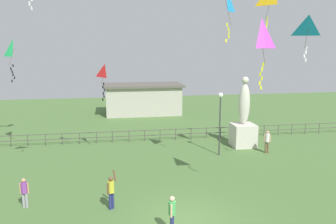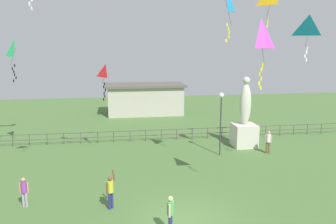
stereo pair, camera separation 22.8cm
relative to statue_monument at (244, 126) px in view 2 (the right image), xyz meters
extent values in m
plane|color=#4C7038|center=(-7.04, -11.21, -1.68)|extent=(80.00, 80.00, 0.00)
cube|color=beige|center=(0.00, 0.00, -0.78)|extent=(1.79, 1.79, 1.81)
ellipsoid|color=beige|center=(0.00, 0.00, 1.75)|extent=(0.90, 0.76, 3.24)
sphere|color=beige|center=(0.00, 0.00, 3.62)|extent=(0.56, 0.56, 0.56)
cylinder|color=#38383D|center=(-2.58, -1.92, 0.47)|extent=(0.10, 0.10, 4.31)
sphere|color=white|center=(-2.58, -1.92, 2.78)|extent=(0.36, 0.36, 0.36)
cylinder|color=navy|center=(-7.91, -12.10, -1.26)|extent=(0.15, 0.15, 0.86)
cylinder|color=#4CB259|center=(-7.94, -12.18, -0.53)|extent=(0.31, 0.31, 0.60)
sphere|color=beige|center=(-7.94, -12.18, -0.11)|extent=(0.23, 0.23, 0.23)
cylinder|color=beige|center=(-8.01, -12.38, -0.56)|extent=(0.09, 0.09, 0.57)
cylinder|color=beige|center=(-7.87, -11.98, -0.56)|extent=(0.09, 0.09, 0.57)
cylinder|color=#99999E|center=(-14.82, -8.60, -1.29)|extent=(0.13, 0.13, 0.78)
cylinder|color=#99999E|center=(-14.67, -8.62, -1.29)|extent=(0.13, 0.13, 0.78)
cylinder|color=purple|center=(-14.75, -8.61, -0.62)|extent=(0.29, 0.29, 0.55)
sphere|color=tan|center=(-14.75, -8.61, -0.24)|extent=(0.21, 0.21, 0.21)
cylinder|color=tan|center=(-14.94, -8.58, -0.66)|extent=(0.09, 0.09, 0.52)
cylinder|color=tan|center=(-14.56, -8.63, -0.66)|extent=(0.09, 0.09, 0.52)
cylinder|color=brown|center=(1.02, -2.04, -1.24)|extent=(0.15, 0.15, 0.88)
cylinder|color=brown|center=(1.17, -2.11, -1.24)|extent=(0.15, 0.15, 0.88)
cylinder|color=white|center=(1.10, -2.07, -0.49)|extent=(0.32, 0.32, 0.62)
sphere|color=tan|center=(1.10, -2.07, -0.07)|extent=(0.24, 0.24, 0.24)
cylinder|color=tan|center=(0.90, -1.99, -0.53)|extent=(0.10, 0.10, 0.59)
cylinder|color=tan|center=(1.29, -2.16, -0.53)|extent=(0.10, 0.10, 0.59)
cylinder|color=navy|center=(-10.43, -9.39, -1.26)|extent=(0.15, 0.15, 0.85)
cylinder|color=navy|center=(-10.56, -9.50, -1.26)|extent=(0.15, 0.15, 0.85)
cylinder|color=gold|center=(-10.50, -9.45, -0.53)|extent=(0.31, 0.31, 0.60)
sphere|color=brown|center=(-10.50, -9.45, -0.11)|extent=(0.23, 0.23, 0.23)
cylinder|color=brown|center=(-10.31, -9.35, 0.01)|extent=(0.22, 0.23, 0.58)
cylinder|color=brown|center=(-10.65, -9.58, -0.57)|extent=(0.09, 0.09, 0.57)
pyramid|color=red|center=(-10.70, -0.83, 4.54)|extent=(0.87, 1.17, 0.93)
cylinder|color=#4C381E|center=(-10.85, -0.91, 4.07)|extent=(0.31, 0.19, 0.93)
cube|color=black|center=(-10.83, -0.90, 3.63)|extent=(0.11, 0.02, 0.21)
cube|color=black|center=(-10.89, -0.93, 3.41)|extent=(0.09, 0.04, 0.20)
cube|color=black|center=(-10.78, -0.88, 3.19)|extent=(0.12, 0.02, 0.21)
cube|color=black|center=(-10.87, -0.92, 2.97)|extent=(0.11, 0.05, 0.21)
cube|color=black|center=(-10.84, -0.90, 2.75)|extent=(0.11, 0.04, 0.21)
cube|color=black|center=(-10.92, -0.95, 2.53)|extent=(0.10, 0.04, 0.21)
pyramid|color=#B22DB2|center=(-3.23, -9.78, 6.80)|extent=(0.71, 0.65, 1.41)
cylinder|color=#4C381E|center=(-3.23, -10.09, 6.09)|extent=(0.02, 0.64, 1.41)
cube|color=yellow|center=(-3.16, -10.05, 5.40)|extent=(0.08, 0.05, 0.20)
cube|color=yellow|center=(-3.22, -10.08, 5.18)|extent=(0.11, 0.01, 0.21)
cube|color=yellow|center=(-3.33, -10.14, 4.96)|extent=(0.08, 0.05, 0.20)
cube|color=yellow|center=(-3.21, -10.08, 4.74)|extent=(0.10, 0.03, 0.21)
cube|color=yellow|center=(-3.33, -10.14, 4.52)|extent=(0.09, 0.03, 0.20)
cube|color=yellow|center=(-3.23, -10.09, 4.30)|extent=(0.12, 0.02, 0.21)
cylinder|color=#4C381E|center=(-3.66, -6.20, 8.12)|extent=(0.32, 0.29, 1.47)
cube|color=yellow|center=(-3.73, -6.23, 7.44)|extent=(0.11, 0.02, 0.21)
cube|color=yellow|center=(-3.61, -6.17, 7.22)|extent=(0.10, 0.02, 0.21)
cube|color=yellow|center=(-3.57, -6.15, 7.00)|extent=(0.11, 0.03, 0.21)
cube|color=yellow|center=(-3.57, -6.15, 6.78)|extent=(0.11, 0.04, 0.21)
cube|color=yellow|center=(-3.75, -6.24, 6.56)|extent=(0.11, 0.05, 0.21)
pyramid|color=#1EB759|center=(-17.07, 1.03, 6.10)|extent=(0.98, 1.03, 1.26)
cylinder|color=#4C381E|center=(-17.26, 0.87, 5.47)|extent=(0.39, 0.34, 1.26)
cube|color=black|center=(-17.21, 0.90, 4.86)|extent=(0.11, 0.02, 0.21)
cube|color=black|center=(-17.35, 0.83, 4.64)|extent=(0.10, 0.03, 0.20)
cube|color=black|center=(-17.29, 0.86, 4.42)|extent=(0.11, 0.02, 0.21)
cube|color=black|center=(-17.25, 0.88, 4.20)|extent=(0.12, 0.04, 0.21)
cube|color=black|center=(-17.18, 0.92, 3.98)|extent=(0.12, 0.03, 0.21)
cube|color=black|center=(-17.34, 0.83, 3.76)|extent=(0.09, 0.04, 0.20)
cube|color=white|center=(-14.20, -7.00, 8.33)|extent=(0.09, 0.03, 0.20)
cube|color=white|center=(-14.12, -6.96, 8.11)|extent=(0.11, 0.05, 0.21)
cylinder|color=#4C381E|center=(-0.76, -5.16, 8.58)|extent=(0.55, 0.36, 1.39)
cube|color=yellow|center=(-0.86, -5.21, 7.89)|extent=(0.11, 0.02, 0.21)
cube|color=yellow|center=(-0.84, -5.19, 7.67)|extent=(0.09, 0.05, 0.20)
cube|color=yellow|center=(-0.86, -5.20, 7.45)|extent=(0.10, 0.03, 0.20)
pyramid|color=#198CD1|center=(0.58, -7.43, 7.30)|extent=(1.36, 1.12, 1.14)
cylinder|color=#4C381E|center=(0.71, -7.09, 6.74)|extent=(0.29, 0.70, 1.14)
cube|color=white|center=(0.81, -7.04, 6.13)|extent=(0.12, 0.04, 0.21)
cube|color=white|center=(0.77, -7.06, 5.91)|extent=(0.10, 0.05, 0.20)
cube|color=white|center=(0.65, -7.12, 5.69)|extent=(0.11, 0.05, 0.21)
cube|color=white|center=(0.80, -7.04, 5.47)|extent=(0.09, 0.02, 0.20)
cylinder|color=#4C4742|center=(-18.32, 2.79, -1.21)|extent=(0.06, 0.06, 0.95)
cylinder|color=#4C4742|center=(-17.03, 2.79, -1.21)|extent=(0.06, 0.06, 0.95)
cylinder|color=#4C4742|center=(-15.65, 2.79, -1.21)|extent=(0.06, 0.06, 0.95)
cylinder|color=#4C4742|center=(-14.34, 2.79, -1.21)|extent=(0.06, 0.06, 0.95)
cylinder|color=#4C4742|center=(-12.98, 2.79, -1.21)|extent=(0.06, 0.06, 0.95)
cylinder|color=#4C4742|center=(-11.61, 2.79, -1.21)|extent=(0.06, 0.06, 0.95)
cylinder|color=#4C4742|center=(-10.31, 2.79, -1.21)|extent=(0.06, 0.06, 0.95)
cylinder|color=#4C4742|center=(-8.94, 2.79, -1.21)|extent=(0.06, 0.06, 0.95)
cylinder|color=#4C4742|center=(-7.63, 2.79, -1.21)|extent=(0.06, 0.06, 0.95)
cylinder|color=#4C4742|center=(-6.30, 2.79, -1.21)|extent=(0.06, 0.06, 0.95)
cylinder|color=#4C4742|center=(-4.97, 2.79, -1.21)|extent=(0.06, 0.06, 0.95)
cylinder|color=#4C4742|center=(-3.60, 2.79, -1.21)|extent=(0.06, 0.06, 0.95)
cylinder|color=#4C4742|center=(-2.24, 2.79, -1.21)|extent=(0.06, 0.06, 0.95)
cylinder|color=#4C4742|center=(-0.95, 2.79, -1.21)|extent=(0.06, 0.06, 0.95)
cylinder|color=#4C4742|center=(0.42, 2.79, -1.21)|extent=(0.06, 0.06, 0.95)
cylinder|color=#4C4742|center=(1.76, 2.79, -1.21)|extent=(0.06, 0.06, 0.95)
cylinder|color=#4C4742|center=(3.10, 2.79, -1.21)|extent=(0.06, 0.06, 0.95)
cylinder|color=#4C4742|center=(4.45, 2.79, -1.21)|extent=(0.06, 0.06, 0.95)
cylinder|color=#4C4742|center=(5.77, 2.79, -1.21)|extent=(0.06, 0.06, 0.95)
cylinder|color=#4C4742|center=(7.10, 2.79, -1.21)|extent=(0.06, 0.06, 0.95)
cylinder|color=#4C4742|center=(8.46, 2.79, -1.21)|extent=(0.06, 0.06, 0.95)
cube|color=#4C4742|center=(-7.04, 2.79, -0.77)|extent=(36.00, 0.05, 0.05)
cube|color=#4C4742|center=(-7.04, 2.79, -1.21)|extent=(36.00, 0.05, 0.05)
cube|color=#B7B2A3|center=(-6.60, 14.79, -0.04)|extent=(8.54, 4.18, 3.28)
cube|color=#59544C|center=(-6.60, 14.79, 1.72)|extent=(9.14, 4.78, 0.24)
camera|label=1|loc=(-10.40, -25.93, 6.32)|focal=37.60mm
camera|label=2|loc=(-10.18, -25.96, 6.32)|focal=37.60mm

